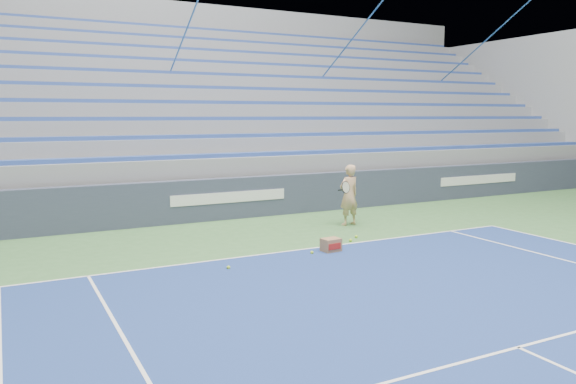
# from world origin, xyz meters

# --- Properties ---
(sponsor_barrier) EXTENTS (30.00, 0.32, 1.10)m
(sponsor_barrier) POSITION_xyz_m (0.00, 15.88, 0.55)
(sponsor_barrier) COLOR #343B50
(sponsor_barrier) RESTS_ON ground
(bleachers) EXTENTS (31.00, 9.15, 7.30)m
(bleachers) POSITION_xyz_m (0.00, 21.60, 2.36)
(bleachers) COLOR gray
(bleachers) RESTS_ON ground
(tennis_player) EXTENTS (0.90, 0.83, 1.53)m
(tennis_player) POSITION_xyz_m (2.39, 13.66, 0.77)
(tennis_player) COLOR tan
(tennis_player) RESTS_ON ground
(ball_box) EXTENTS (0.39, 0.32, 0.28)m
(ball_box) POSITION_xyz_m (0.53, 11.49, 0.14)
(ball_box) COLOR #8E6645
(ball_box) RESTS_ON ground
(tennis_ball_0) EXTENTS (0.07, 0.07, 0.07)m
(tennis_ball_0) POSITION_xyz_m (1.39, 12.06, 0.03)
(tennis_ball_0) COLOR #B4E32E
(tennis_ball_0) RESTS_ON ground
(tennis_ball_1) EXTENTS (0.07, 0.07, 0.07)m
(tennis_ball_1) POSITION_xyz_m (0.08, 11.49, 0.03)
(tennis_ball_1) COLOR #B4E32E
(tennis_ball_1) RESTS_ON ground
(tennis_ball_2) EXTENTS (0.07, 0.07, 0.07)m
(tennis_ball_2) POSITION_xyz_m (-1.80, 11.22, 0.03)
(tennis_ball_2) COLOR #B4E32E
(tennis_ball_2) RESTS_ON ground
(tennis_ball_3) EXTENTS (0.07, 0.07, 0.07)m
(tennis_ball_3) POSITION_xyz_m (1.71, 12.33, 0.03)
(tennis_ball_3) COLOR #B4E32E
(tennis_ball_3) RESTS_ON ground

